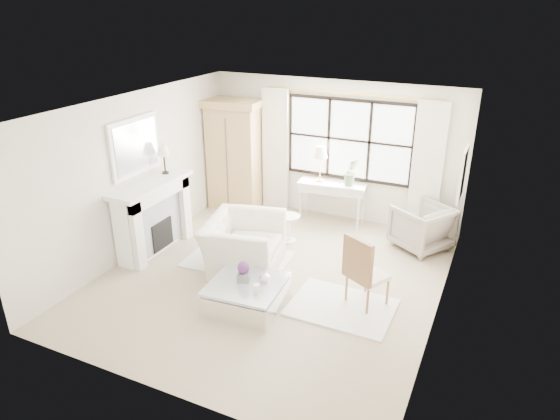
{
  "coord_description": "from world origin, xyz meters",
  "views": [
    {
      "loc": [
        3.0,
        -6.13,
        4.07
      ],
      "look_at": [
        0.04,
        0.2,
        1.09
      ],
      "focal_mm": 32.0,
      "sensor_mm": 36.0,
      "label": 1
    }
  ],
  "objects_px": {
    "armoire": "(234,154)",
    "coffee_table": "(246,295)",
    "console_table": "(332,202)",
    "club_armchair": "(243,244)"
  },
  "relations": [
    {
      "from": "armoire",
      "to": "coffee_table",
      "type": "relative_size",
      "value": 2.09
    },
    {
      "from": "console_table",
      "to": "coffee_table",
      "type": "bearing_deg",
      "value": -98.08
    },
    {
      "from": "console_table",
      "to": "armoire",
      "type": "bearing_deg",
      "value": 176.93
    },
    {
      "from": "coffee_table",
      "to": "console_table",
      "type": "bearing_deg",
      "value": 84.11
    },
    {
      "from": "armoire",
      "to": "console_table",
      "type": "bearing_deg",
      "value": -2.12
    },
    {
      "from": "coffee_table",
      "to": "club_armchair",
      "type": "bearing_deg",
      "value": 116.51
    },
    {
      "from": "console_table",
      "to": "club_armchair",
      "type": "bearing_deg",
      "value": -112.02
    },
    {
      "from": "armoire",
      "to": "club_armchair",
      "type": "relative_size",
      "value": 1.72
    },
    {
      "from": "club_armchair",
      "to": "armoire",
      "type": "bearing_deg",
      "value": 21.04
    },
    {
      "from": "console_table",
      "to": "coffee_table",
      "type": "xyz_separation_m",
      "value": [
        -0.09,
        -3.31,
        -0.22
      ]
    }
  ]
}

